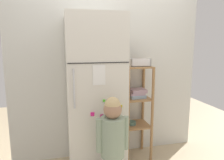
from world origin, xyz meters
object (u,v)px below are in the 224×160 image
pantry_shelf_unit (136,103)px  fruit_bin (140,63)px  refrigerator (95,95)px  child_standing (113,137)px

pantry_shelf_unit → fruit_bin: size_ratio=4.87×
refrigerator → fruit_bin: refrigerator is taller
child_standing → pantry_shelf_unit: (0.47, 0.63, 0.14)m
refrigerator → fruit_bin: bearing=11.2°
child_standing → fruit_bin: bearing=50.5°
pantry_shelf_unit → child_standing: bearing=-127.0°
refrigerator → child_standing: (0.09, -0.50, -0.31)m
child_standing → fruit_bin: size_ratio=4.00×
refrigerator → child_standing: size_ratio=1.81×
child_standing → fruit_bin: (0.51, 0.62, 0.66)m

